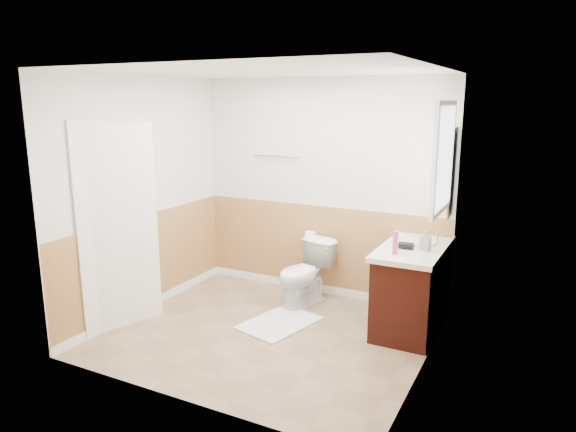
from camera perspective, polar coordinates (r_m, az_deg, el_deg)
The scene contains 32 objects.
floor at distance 5.25m, azimuth -2.26°, elevation -12.76°, with size 3.00×3.00×0.00m, color #8C7051.
ceiling at distance 4.75m, azimuth -2.54°, elevation 15.60°, with size 3.00×3.00×0.00m, color white.
wall_back at distance 6.00m, azimuth 3.71°, elevation 2.99°, with size 3.00×3.00×0.00m, color silver.
wall_front at distance 3.80m, azimuth -12.03°, elevation -2.96°, with size 3.00×3.00×0.00m, color silver.
wall_left at distance 5.72m, azimuth -15.61°, elevation 2.08°, with size 3.00×3.00×0.00m, color silver.
wall_right at distance 4.33m, azimuth 15.17°, elevation -1.20°, with size 3.00×3.00×0.00m, color silver.
wainscot_back at distance 6.16m, azimuth 3.56°, elevation -3.92°, with size 3.00×3.00×0.00m, color #BB7E4A.
wainscot_front at distance 4.08m, azimuth -11.43°, elevation -13.12°, with size 3.00×3.00×0.00m, color #BB7E4A.
wainscot_left at distance 5.90m, azimuth -15.09°, elevation -5.11°, with size 2.60×2.60×0.00m, color #BB7E4A.
wainscot_right at distance 4.57m, azimuth 14.47°, elevation -10.36°, with size 2.60×2.60×0.00m, color #BB7E4A.
toilet at distance 5.83m, azimuth 1.81°, elevation -6.32°, with size 0.40×0.70×0.72m, color white.
bath_mat at distance 5.46m, azimuth -0.96°, elevation -11.62°, with size 0.55×0.80×0.02m, color white.
vanity_cabinet at distance 5.39m, azimuth 13.44°, elevation -7.85°, with size 0.55×1.10×0.80m, color black.
vanity_knob_left at distance 5.32m, azimuth 10.11°, elevation -6.25°, with size 0.03×0.03×0.03m, color silver.
vanity_knob_right at distance 5.50m, azimuth 10.73°, elevation -5.63°, with size 0.03×0.03×0.03m, color #BBBBC2.
countertop at distance 5.26m, azimuth 13.57°, elevation -3.49°, with size 0.60×1.15×0.05m, color white.
sink_basin at distance 5.39m, azimuth 14.07°, elevation -2.74°, with size 0.36×0.36×0.02m, color silver.
faucet at distance 5.34m, azimuth 15.99°, elevation -2.33°, with size 0.02×0.02×0.14m, color silver.
lotion_bottle at distance 4.92m, azimuth 11.68°, elevation -2.88°, with size 0.05×0.05×0.22m, color #DD397F.
soap_dispenser at distance 5.11m, azimuth 14.82°, elevation -2.61°, with size 0.09×0.09×0.19m, color gray.
hair_dryer_body at distance 5.13m, azimuth 12.82°, elevation -3.17°, with size 0.07×0.07×0.14m, color black.
hair_dryer_handle at distance 5.21m, azimuth 12.70°, elevation -3.23°, with size 0.03×0.03×0.07m, color black.
mirror_panel at distance 5.35m, azimuth 17.59°, elevation 4.50°, with size 0.02×0.35×0.90m, color silver.
window_frame at distance 4.83m, azimuth 16.64°, elevation 6.13°, with size 0.04×0.80×1.00m, color white.
window_glass at distance 4.82m, azimuth 16.83°, elevation 6.11°, with size 0.01×0.70×0.90m, color white.
door at distance 5.39m, azimuth -17.89°, elevation -1.22°, with size 0.05×0.80×2.04m, color white.
door_frame at distance 5.44m, azimuth -18.47°, elevation -1.02°, with size 0.02×0.92×2.10m, color white.
door_knob at distance 5.59m, azimuth -15.04°, elevation -1.27°, with size 0.06×0.06×0.06m, color silver.
towel_bar at distance 6.14m, azimuth -1.19°, elevation 6.54°, with size 0.02×0.02×0.62m, color silver.
tp_holder_bar at distance 6.09m, azimuth 2.50°, elevation -2.14°, with size 0.02×0.02×0.14m, color silver.
tp_roll at distance 6.09m, azimuth 2.50°, elevation -2.14°, with size 0.11×0.11×0.10m, color white.
tp_sheet at distance 6.12m, azimuth 2.49°, elevation -3.14°, with size 0.10×0.01×0.16m, color white.
Camera 1 is at (2.33, -4.13, 2.26)m, focal length 32.50 mm.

